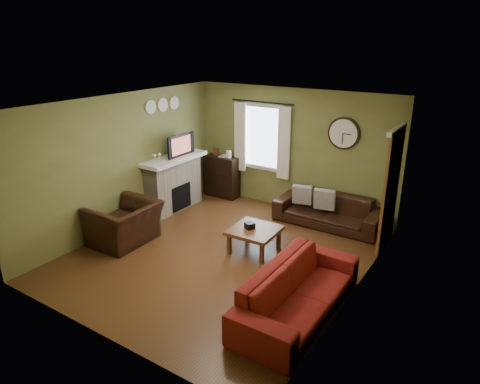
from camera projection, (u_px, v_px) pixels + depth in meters
The scene contains 31 objects.
floor at pixel (223, 254), 7.46m from camera, with size 4.60×5.20×0.00m, color #502F16.
ceiling at pixel (220, 104), 6.57m from camera, with size 4.60×5.20×0.00m, color white.
wall_left at pixel (124, 162), 8.19m from camera, with size 0.00×5.20×2.60m, color olive.
wall_right at pixel (359, 213), 5.84m from camera, with size 0.00×5.20×2.60m, color olive.
wall_back at pixel (292, 150), 9.06m from camera, with size 4.60×0.00×2.60m, color olive.
wall_front at pixel (92, 244), 4.97m from camera, with size 4.60×0.00×2.60m, color olive.
fireplace at pixel (174, 185), 9.25m from camera, with size 0.40×1.40×1.10m, color tan.
firebox at pixel (181, 197), 9.24m from camera, with size 0.04×0.60×0.55m, color black.
mantel at pixel (173, 159), 9.03m from camera, with size 0.58×1.60×0.08m, color white.
tv at pixel (178, 147), 9.07m from camera, with size 0.60×0.08×0.35m, color black.
tv_screen at pixel (181, 145), 9.01m from camera, with size 0.02×0.62×0.36m, color #994C3F.
medallion_left at pixel (151, 107), 8.48m from camera, with size 0.28×0.28×0.03m, color white.
medallion_mid at pixel (163, 105), 8.76m from camera, with size 0.28×0.28×0.03m, color white.
medallion_right at pixel (174, 103), 9.04m from camera, with size 0.28×0.28×0.03m, color white.
window_pane at pixel (264, 137), 9.34m from camera, with size 1.00×0.02×1.30m, color silver, non-canonical shape.
curtain_rod at pixel (262, 102), 8.99m from camera, with size 0.03×0.03×1.50m, color black.
curtain_left at pixel (240, 137), 9.56m from camera, with size 0.28×0.04×1.55m, color white.
curtain_right at pixel (284, 144), 8.99m from camera, with size 0.28×0.04×1.55m, color white.
wall_clock at pixel (343, 133), 8.29m from camera, with size 0.64×0.06×0.64m, color white, non-canonical shape.
door at pixel (391, 191), 7.40m from camera, with size 0.05×0.90×2.10m, color brown.
bookshelf at pixel (222, 176), 10.01m from camera, with size 0.82×0.35×0.97m, color black, non-canonical shape.
book at pixel (220, 157), 9.86m from camera, with size 0.18×0.25×0.02m, color brown.
sofa_brown at pixel (328, 210), 8.52m from camera, with size 2.12×0.83×0.62m, color black.
pillow_left at pixel (302, 195), 8.67m from camera, with size 0.39×0.12×0.39m, color #9999A1.
pillow_right at pixel (324, 199), 8.42m from camera, with size 0.41×0.12×0.41m, color #9999A1.
sofa_red at pixel (298, 291), 5.78m from camera, with size 2.33×0.91×0.68m, color maroon.
armchair at pixel (124, 223), 7.77m from camera, with size 1.15×1.01×0.75m, color black.
coffee_table at pixel (254, 240), 7.50m from camera, with size 0.80×0.80×0.43m, color brown, non-canonical shape.
tissue_box at pixel (250, 230), 7.45m from camera, with size 0.14×0.14×0.11m, color black.
wine_glass_a at pixel (155, 159), 8.53m from camera, with size 0.07×0.07×0.19m, color white, non-canonical shape.
wine_glass_b at pixel (159, 157), 8.64m from camera, with size 0.06×0.06×0.18m, color white, non-canonical shape.
Camera 1 is at (3.87, -5.40, 3.58)m, focal length 32.00 mm.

